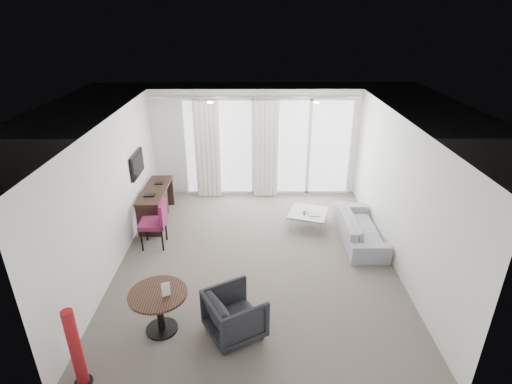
{
  "coord_description": "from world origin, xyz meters",
  "views": [
    {
      "loc": [
        -0.04,
        -6.3,
        4.24
      ],
      "look_at": [
        0.0,
        0.6,
        1.1
      ],
      "focal_mm": 28.0,
      "sensor_mm": 36.0,
      "label": 1
    }
  ],
  "objects_px": {
    "round_table": "(160,312)",
    "red_lamp": "(75,349)",
    "rattan_chair_b": "(318,152)",
    "desk_chair": "(153,224)",
    "sofa": "(360,228)",
    "desk": "(156,205)",
    "rattan_chair_a": "(293,158)",
    "coffee_table": "(308,219)",
    "tub_armchair": "(235,314)"
  },
  "relations": [
    {
      "from": "round_table",
      "to": "rattan_chair_a",
      "type": "distance_m",
      "value": 6.68
    },
    {
      "from": "round_table",
      "to": "sofa",
      "type": "height_order",
      "value": "round_table"
    },
    {
      "from": "red_lamp",
      "to": "sofa",
      "type": "distance_m",
      "value": 5.46
    },
    {
      "from": "desk_chair",
      "to": "red_lamp",
      "type": "height_order",
      "value": "red_lamp"
    },
    {
      "from": "desk",
      "to": "rattan_chair_a",
      "type": "height_order",
      "value": "rattan_chair_a"
    },
    {
      "from": "coffee_table",
      "to": "sofa",
      "type": "xyz_separation_m",
      "value": [
        0.97,
        -0.56,
        0.1
      ]
    },
    {
      "from": "desk",
      "to": "sofa",
      "type": "relative_size",
      "value": 0.84
    },
    {
      "from": "round_table",
      "to": "coffee_table",
      "type": "bearing_deg",
      "value": 50.67
    },
    {
      "from": "desk_chair",
      "to": "rattan_chair_b",
      "type": "bearing_deg",
      "value": 48.82
    },
    {
      "from": "desk",
      "to": "desk_chair",
      "type": "height_order",
      "value": "desk_chair"
    },
    {
      "from": "red_lamp",
      "to": "sofa",
      "type": "bearing_deg",
      "value": 38.59
    },
    {
      "from": "round_table",
      "to": "red_lamp",
      "type": "bearing_deg",
      "value": -131.13
    },
    {
      "from": "red_lamp",
      "to": "rattan_chair_b",
      "type": "height_order",
      "value": "red_lamp"
    },
    {
      "from": "desk_chair",
      "to": "red_lamp",
      "type": "xyz_separation_m",
      "value": [
        -0.18,
        -3.21,
        0.08
      ]
    },
    {
      "from": "tub_armchair",
      "to": "coffee_table",
      "type": "relative_size",
      "value": 0.99
    },
    {
      "from": "desk_chair",
      "to": "rattan_chair_a",
      "type": "distance_m",
      "value": 4.97
    },
    {
      "from": "red_lamp",
      "to": "round_table",
      "type": "bearing_deg",
      "value": 48.87
    },
    {
      "from": "tub_armchair",
      "to": "rattan_chair_a",
      "type": "distance_m",
      "value": 6.43
    },
    {
      "from": "coffee_table",
      "to": "sofa",
      "type": "relative_size",
      "value": 0.41
    },
    {
      "from": "round_table",
      "to": "red_lamp",
      "type": "distance_m",
      "value": 1.22
    },
    {
      "from": "desk",
      "to": "rattan_chair_b",
      "type": "distance_m",
      "value": 5.41
    },
    {
      "from": "desk_chair",
      "to": "sofa",
      "type": "height_order",
      "value": "desk_chair"
    },
    {
      "from": "round_table",
      "to": "red_lamp",
      "type": "relative_size",
      "value": 0.73
    },
    {
      "from": "desk",
      "to": "round_table",
      "type": "distance_m",
      "value": 3.47
    },
    {
      "from": "red_lamp",
      "to": "rattan_chair_a",
      "type": "bearing_deg",
      "value": 65.42
    },
    {
      "from": "desk_chair",
      "to": "round_table",
      "type": "height_order",
      "value": "desk_chair"
    },
    {
      "from": "tub_armchair",
      "to": "rattan_chair_b",
      "type": "bearing_deg",
      "value": -46.27
    },
    {
      "from": "rattan_chair_b",
      "to": "desk_chair",
      "type": "bearing_deg",
      "value": -139.01
    },
    {
      "from": "tub_armchair",
      "to": "coffee_table",
      "type": "distance_m",
      "value": 3.44
    },
    {
      "from": "sofa",
      "to": "desk",
      "type": "bearing_deg",
      "value": 78.32
    },
    {
      "from": "desk",
      "to": "red_lamp",
      "type": "height_order",
      "value": "red_lamp"
    },
    {
      "from": "desk",
      "to": "rattan_chair_b",
      "type": "bearing_deg",
      "value": 41.27
    },
    {
      "from": "tub_armchair",
      "to": "rattan_chair_b",
      "type": "xyz_separation_m",
      "value": [
        2.2,
        7.02,
        0.02
      ]
    },
    {
      "from": "red_lamp",
      "to": "coffee_table",
      "type": "distance_m",
      "value": 5.16
    },
    {
      "from": "red_lamp",
      "to": "tub_armchair",
      "type": "xyz_separation_m",
      "value": [
        1.86,
        0.83,
        -0.22
      ]
    },
    {
      "from": "desk",
      "to": "sofa",
      "type": "height_order",
      "value": "desk"
    },
    {
      "from": "rattan_chair_a",
      "to": "round_table",
      "type": "bearing_deg",
      "value": -120.95
    },
    {
      "from": "round_table",
      "to": "rattan_chair_a",
      "type": "bearing_deg",
      "value": 68.36
    },
    {
      "from": "round_table",
      "to": "sofa",
      "type": "xyz_separation_m",
      "value": [
        3.47,
        2.5,
        -0.06
      ]
    },
    {
      "from": "desk_chair",
      "to": "red_lamp",
      "type": "bearing_deg",
      "value": -94.4
    },
    {
      "from": "desk_chair",
      "to": "tub_armchair",
      "type": "relative_size",
      "value": 1.27
    },
    {
      "from": "desk",
      "to": "rattan_chair_a",
      "type": "relative_size",
      "value": 1.77
    },
    {
      "from": "sofa",
      "to": "rattan_chair_b",
      "type": "xyz_separation_m",
      "value": [
        -0.2,
        4.45,
        0.09
      ]
    },
    {
      "from": "round_table",
      "to": "desk_chair",
      "type": "bearing_deg",
      "value": 104.94
    },
    {
      "from": "rattan_chair_b",
      "to": "tub_armchair",
      "type": "bearing_deg",
      "value": -116.46
    },
    {
      "from": "desk",
      "to": "tub_armchair",
      "type": "height_order",
      "value": "desk"
    },
    {
      "from": "desk",
      "to": "tub_armchair",
      "type": "bearing_deg",
      "value": -61.58
    },
    {
      "from": "round_table",
      "to": "desk",
      "type": "bearing_deg",
      "value": 103.25
    },
    {
      "from": "tub_armchair",
      "to": "coffee_table",
      "type": "height_order",
      "value": "tub_armchair"
    },
    {
      "from": "round_table",
      "to": "tub_armchair",
      "type": "xyz_separation_m",
      "value": [
        1.07,
        -0.07,
        0.01
      ]
    }
  ]
}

